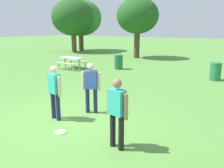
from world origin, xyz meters
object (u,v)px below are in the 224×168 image
person_bystander (91,85)px  tree_tall_left (80,18)px  person_thrower (117,109)px  picnic_table_near (72,60)px  tree_far_right (138,16)px  trash_can_beside_table (216,71)px  trash_can_further_along (119,62)px  tree_broad_center (73,17)px  frisbee (60,132)px  person_catcher (55,89)px

person_bystander → tree_tall_left: size_ratio=0.28×
person_thrower → picnic_table_near: (-8.01, 7.51, -0.38)m
person_thrower → person_bystander: (-1.87, 1.52, 0.00)m
tree_tall_left → tree_far_right: size_ratio=1.11×
trash_can_beside_table → trash_can_further_along: (-6.06, 0.23, 0.00)m
trash_can_beside_table → tree_far_right: tree_far_right is taller
trash_can_further_along → tree_broad_center: tree_broad_center is taller
tree_broad_center → trash_can_further_along: bearing=-35.0°
person_thrower → picnic_table_near: 10.99m
person_bystander → frisbee: person_bystander is taller
tree_far_right → trash_can_beside_table: bearing=-39.2°
trash_can_further_along → person_thrower: bearing=-59.8°
trash_can_beside_table → tree_broad_center: 17.89m
tree_tall_left → person_thrower: bearing=-48.7°
picnic_table_near → person_thrower: bearing=-43.2°
trash_can_further_along → tree_far_right: size_ratio=0.18×
person_thrower → frisbee: 1.92m
person_thrower → trash_can_further_along: 10.48m
trash_can_beside_table → tree_far_right: (-7.64, 6.23, 3.24)m
person_catcher → trash_can_beside_table: person_catcher is taller
person_thrower → tree_far_right: bearing=114.5°
tree_broad_center → trash_can_beside_table: bearing=-24.2°
person_bystander → trash_can_beside_table: (2.66, 7.30, -0.46)m
person_catcher → tree_broad_center: 20.31m
person_thrower → picnic_table_near: person_thrower is taller
person_bystander → trash_can_further_along: 8.28m
frisbee → trash_can_further_along: trash_can_further_along is taller
trash_can_beside_table → tree_broad_center: size_ratio=0.16×
tree_tall_left → person_bystander: bearing=-49.8°
trash_can_beside_table → trash_can_further_along: 6.06m
frisbee → trash_can_further_along: 9.86m
trash_can_further_along → tree_tall_left: 13.85m
trash_can_beside_table → frisbee: bearing=-105.4°
tree_broad_center → tree_tall_left: bearing=100.9°
frisbee → tree_broad_center: (-13.56, 16.15, 3.81)m
frisbee → trash_can_further_along: bearing=111.4°
picnic_table_near → trash_can_further_along: trash_can_further_along is taller
trash_can_further_along → person_catcher: bearing=-71.8°
trash_can_further_along → tree_far_right: bearing=104.8°
frisbee → trash_can_beside_table: size_ratio=0.30×
frisbee → tree_far_right: (-5.18, 15.17, 3.71)m
person_thrower → person_catcher: 2.50m
person_catcher → frisbee: bearing=-38.8°
person_catcher → tree_tall_left: 21.81m
person_catcher → picnic_table_near: bearing=128.4°
tree_tall_left → tree_broad_center: bearing=-79.1°
person_thrower → person_catcher: (-2.45, 0.51, 0.00)m
picnic_table_near → trash_can_beside_table: (8.80, 1.31, -0.08)m
person_bystander → tree_broad_center: bearing=132.7°
person_catcher → picnic_table_near: person_catcher is taller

